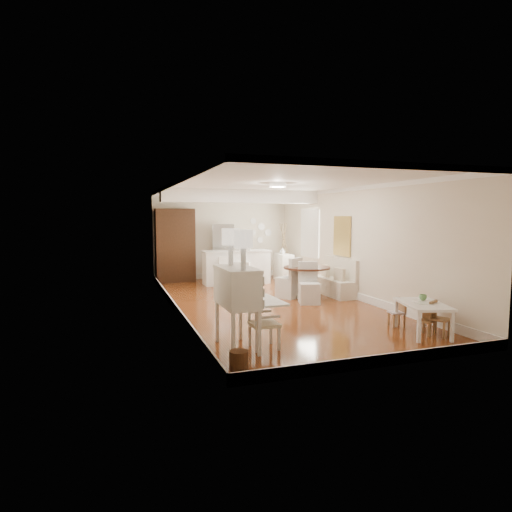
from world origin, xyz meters
TOP-DOWN VIEW (x-y plane):
  - room at (0.04, 0.32)m, footprint 9.00×9.04m
  - secretary_bureau at (-1.70, -3.05)m, footprint 1.03×1.05m
  - gustavian_armchair at (-1.29, -3.16)m, footprint 0.47×0.47m
  - wicker_basket at (-1.94, -3.95)m, footprint 0.32×0.32m
  - kids_table at (1.62, -3.32)m, footprint 0.96×1.26m
  - kids_chair_a at (1.66, -3.38)m, footprint 0.32×0.32m
  - kids_chair_b at (1.53, -2.74)m, footprint 0.31×0.31m
  - kids_chair_c at (1.84, -3.51)m, footprint 0.40×0.40m
  - banquette at (1.99, 0.50)m, footprint 0.52×1.60m
  - dining_table at (1.13, 0.34)m, footprint 1.42×1.42m
  - slip_chair_near at (0.90, -0.28)m, footprint 0.59×0.60m
  - slip_chair_far at (0.73, 0.56)m, footprint 0.68×0.69m
  - breakfast_counter at (0.10, 3.10)m, footprint 2.05×0.65m
  - bar_stool_left at (-0.38, 2.50)m, footprint 0.39×0.39m
  - bar_stool_right at (0.20, 2.82)m, footprint 0.61×0.61m
  - pantry_cabinet at (-1.60, 4.18)m, footprint 1.20×0.60m
  - fridge at (0.30, 4.15)m, footprint 0.75×0.65m
  - sideboard at (1.75, 3.33)m, footprint 0.43×0.91m
  - pencil_cup at (1.79, -3.12)m, footprint 0.17×0.17m
  - branch_vase at (1.73, 3.38)m, footprint 0.23×0.23m

SIDE VIEW (x-z plane):
  - wicker_basket at x=-1.94m, z-range 0.00..0.26m
  - kids_chair_a at x=1.66m, z-range 0.00..0.51m
  - kids_chair_b at x=1.53m, z-range 0.00..0.55m
  - kids_table at x=1.62m, z-range 0.00..0.56m
  - kids_chair_c at x=1.84m, z-range 0.00..0.61m
  - dining_table at x=1.13m, z-range 0.00..0.80m
  - gustavian_armchair at x=-1.29m, z-range 0.00..0.81m
  - sideboard at x=1.75m, z-range 0.00..0.85m
  - bar_stool_left at x=-0.38m, z-range 0.00..0.90m
  - banquette at x=1.99m, z-range 0.00..0.98m
  - slip_chair_near at x=0.90m, z-range 0.00..0.98m
  - slip_chair_far at x=0.73m, z-range 0.00..1.03m
  - breakfast_counter at x=0.10m, z-range 0.00..1.03m
  - bar_stool_right at x=0.20m, z-range 0.00..1.14m
  - pencil_cup at x=1.79m, z-range 0.56..0.66m
  - secretary_bureau at x=-1.70m, z-range 0.00..1.29m
  - fridge at x=0.30m, z-range 0.00..1.80m
  - branch_vase at x=1.73m, z-range 0.85..1.05m
  - pantry_cabinet at x=-1.60m, z-range 0.00..2.30m
  - room at x=0.04m, z-range 0.57..3.39m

